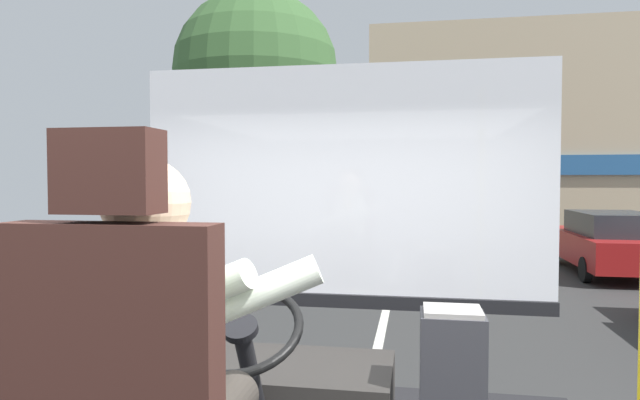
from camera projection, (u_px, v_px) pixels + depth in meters
ground at (391, 287)px, 10.47m from camera, size 18.00×44.00×0.06m
bus_driver at (160, 355)px, 1.40m from camera, size 0.78×0.55×0.80m
fare_box at (452, 396)px, 2.24m from camera, size 0.26×0.23×0.73m
windshield_panel at (342, 213)px, 3.33m from camera, size 2.50×0.08×1.48m
street_tree at (256, 74)px, 11.68m from camera, size 3.51×3.51×6.07m
shop_building at (573, 138)px, 18.92m from camera, size 13.71×5.59×6.97m
parked_car_red at (610, 242)px, 11.80m from camera, size 1.82×3.98×1.34m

